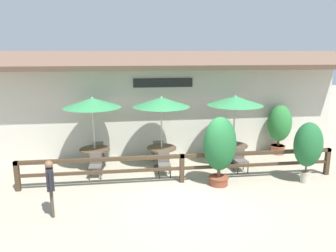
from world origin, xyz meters
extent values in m
plane|color=#9E937F|center=(0.00, 0.00, 0.00)|extent=(60.00, 60.00, 0.00)
cube|color=#BCB7A8|center=(0.00, 4.20, 1.80)|extent=(14.00, 0.40, 3.60)
cube|color=brown|center=(0.00, 3.65, 3.88)|extent=(14.28, 1.48, 0.70)
cube|color=black|center=(-0.26, 3.97, 3.00)|extent=(2.36, 0.04, 0.35)
cube|color=#3D2D1E|center=(0.00, 1.05, 0.89)|extent=(10.40, 0.14, 0.11)
cube|color=#3D2D1E|center=(0.00, 1.05, 0.47)|extent=(10.40, 0.10, 0.09)
cube|color=#3D2D1E|center=(-5.13, 1.05, 0.47)|extent=(0.14, 0.14, 0.95)
cube|color=#3D2D1E|center=(0.00, 1.05, 0.47)|extent=(0.14, 0.14, 0.95)
cube|color=#3D2D1E|center=(5.13, 1.05, 0.47)|extent=(0.14, 0.14, 0.95)
cylinder|color=#B7B2A8|center=(-2.92, 2.70, 1.17)|extent=(0.06, 0.06, 2.34)
cone|color=#33844C|center=(-2.92, 2.70, 2.46)|extent=(2.04, 2.04, 0.34)
sphere|color=#B2ADA3|center=(-2.92, 2.70, 2.62)|extent=(0.07, 0.07, 0.07)
cylinder|color=#4C3826|center=(-2.92, 2.70, 0.75)|extent=(1.08, 1.08, 0.05)
cylinder|color=#333333|center=(-2.92, 2.70, 0.36)|extent=(0.07, 0.07, 0.73)
cylinder|color=#333333|center=(-2.92, 2.70, 0.01)|extent=(0.59, 0.59, 0.03)
cube|color=#514C47|center=(-2.84, 1.81, 0.41)|extent=(0.43, 0.43, 0.05)
cube|color=#514C47|center=(-2.84, 2.00, 0.64)|extent=(0.40, 0.05, 0.40)
cylinder|color=#2D2D2D|center=(-3.04, 1.63, 0.19)|extent=(0.04, 0.04, 0.39)
cylinder|color=#2D2D2D|center=(-2.66, 1.62, 0.19)|extent=(0.04, 0.04, 0.39)
cylinder|color=#2D2D2D|center=(-3.03, 2.01, 0.19)|extent=(0.04, 0.04, 0.39)
cylinder|color=#2D2D2D|center=(-2.65, 2.00, 0.19)|extent=(0.04, 0.04, 0.39)
cube|color=#514C47|center=(-2.86, 3.59, 0.41)|extent=(0.45, 0.45, 0.05)
cube|color=#514C47|center=(-2.85, 3.40, 0.64)|extent=(0.40, 0.06, 0.40)
cylinder|color=#2D2D2D|center=(-2.68, 3.79, 0.19)|extent=(0.04, 0.04, 0.39)
cylinder|color=#2D2D2D|center=(-3.06, 3.77, 0.19)|extent=(0.04, 0.04, 0.39)
cylinder|color=#2D2D2D|center=(-2.66, 3.41, 0.19)|extent=(0.04, 0.04, 0.39)
cylinder|color=#2D2D2D|center=(-3.03, 3.39, 0.19)|extent=(0.04, 0.04, 0.39)
cylinder|color=#B7B2A8|center=(-0.49, 2.54, 1.17)|extent=(0.06, 0.06, 2.34)
cone|color=#33844C|center=(-0.49, 2.54, 2.46)|extent=(2.04, 2.04, 0.34)
sphere|color=#B2ADA3|center=(-0.49, 2.54, 2.62)|extent=(0.07, 0.07, 0.07)
cylinder|color=#4C3826|center=(-0.49, 2.54, 0.75)|extent=(1.08, 1.08, 0.05)
cylinder|color=#333333|center=(-0.49, 2.54, 0.36)|extent=(0.07, 0.07, 0.73)
cylinder|color=#333333|center=(-0.49, 2.54, 0.01)|extent=(0.59, 0.59, 0.03)
cube|color=#514C47|center=(-0.51, 1.65, 0.41)|extent=(0.43, 0.43, 0.05)
cube|color=#514C47|center=(-0.50, 1.84, 0.64)|extent=(0.40, 0.05, 0.40)
cylinder|color=#2D2D2D|center=(-0.70, 1.46, 0.19)|extent=(0.04, 0.04, 0.39)
cylinder|color=#2D2D2D|center=(-0.32, 1.45, 0.19)|extent=(0.04, 0.04, 0.39)
cylinder|color=#2D2D2D|center=(-0.69, 1.84, 0.19)|extent=(0.04, 0.04, 0.39)
cylinder|color=#2D2D2D|center=(-0.31, 1.83, 0.19)|extent=(0.04, 0.04, 0.39)
cube|color=#514C47|center=(-0.56, 3.43, 0.41)|extent=(0.45, 0.45, 0.05)
cube|color=#514C47|center=(-0.54, 3.25, 0.64)|extent=(0.40, 0.06, 0.40)
cylinder|color=#2D2D2D|center=(-0.38, 3.64, 0.19)|extent=(0.04, 0.04, 0.39)
cylinder|color=#2D2D2D|center=(-0.76, 3.61, 0.19)|extent=(0.04, 0.04, 0.39)
cylinder|color=#2D2D2D|center=(-0.35, 3.26, 0.19)|extent=(0.04, 0.04, 0.39)
cylinder|color=#2D2D2D|center=(-0.73, 3.23, 0.19)|extent=(0.04, 0.04, 0.39)
cylinder|color=#B7B2A8|center=(2.22, 2.50, 1.17)|extent=(0.06, 0.06, 2.34)
cone|color=#33844C|center=(2.22, 2.50, 2.46)|extent=(2.04, 2.04, 0.34)
sphere|color=#B2ADA3|center=(2.22, 2.50, 2.62)|extent=(0.07, 0.07, 0.07)
cylinder|color=#4C3826|center=(2.22, 2.50, 0.75)|extent=(1.08, 1.08, 0.05)
cylinder|color=#333333|center=(2.22, 2.50, 0.36)|extent=(0.07, 0.07, 0.73)
cylinder|color=#333333|center=(2.22, 2.50, 0.01)|extent=(0.59, 0.59, 0.03)
cube|color=#514C47|center=(2.25, 1.68, 0.41)|extent=(0.44, 0.44, 0.05)
cube|color=#514C47|center=(2.24, 1.87, 0.64)|extent=(0.40, 0.06, 0.40)
cylinder|color=#2D2D2D|center=(2.07, 1.48, 0.19)|extent=(0.04, 0.04, 0.39)
cylinder|color=#2D2D2D|center=(2.45, 1.51, 0.19)|extent=(0.04, 0.04, 0.39)
cylinder|color=#2D2D2D|center=(2.05, 1.86, 0.19)|extent=(0.04, 0.04, 0.39)
cylinder|color=#2D2D2D|center=(2.43, 1.89, 0.19)|extent=(0.04, 0.04, 0.39)
cube|color=#514C47|center=(2.30, 3.32, 0.41)|extent=(0.51, 0.51, 0.05)
cube|color=#514C47|center=(2.34, 3.13, 0.64)|extent=(0.40, 0.13, 0.40)
cylinder|color=#2D2D2D|center=(2.43, 3.55, 0.19)|extent=(0.04, 0.04, 0.39)
cylinder|color=#2D2D2D|center=(2.07, 3.46, 0.19)|extent=(0.04, 0.04, 0.39)
cylinder|color=#2D2D2D|center=(2.53, 3.18, 0.19)|extent=(0.04, 0.04, 0.39)
cylinder|color=#2D2D2D|center=(2.16, 3.09, 0.19)|extent=(0.04, 0.04, 0.39)
cylinder|color=#B7AD99|center=(4.00, 0.47, 0.18)|extent=(0.30, 0.30, 0.37)
cylinder|color=#B7AD99|center=(4.00, 0.47, 0.35)|extent=(0.32, 0.32, 0.04)
cylinder|color=brown|center=(4.00, 0.47, 0.58)|extent=(0.05, 0.05, 0.44)
ellipsoid|color=#1E5B2D|center=(4.00, 0.47, 1.29)|extent=(0.91, 0.82, 1.46)
cylinder|color=brown|center=(1.13, 0.67, 0.14)|extent=(0.60, 0.60, 0.28)
cylinder|color=brown|center=(1.13, 0.67, 0.26)|extent=(0.65, 0.65, 0.04)
cylinder|color=brown|center=(1.13, 0.67, 0.54)|extent=(0.11, 0.11, 0.52)
ellipsoid|color=#1E5B2D|center=(1.13, 0.67, 1.37)|extent=(1.04, 0.93, 1.73)
cylinder|color=#9E4C33|center=(4.55, 3.55, 0.18)|extent=(0.56, 0.56, 0.35)
cylinder|color=#9E4C33|center=(4.55, 3.55, 0.33)|extent=(0.60, 0.60, 0.04)
cylinder|color=brown|center=(4.55, 3.55, 0.58)|extent=(0.10, 0.10, 0.45)
ellipsoid|color=#287033|center=(4.55, 3.55, 1.31)|extent=(0.99, 0.89, 1.50)
cylinder|color=#42382D|center=(-3.73, -0.82, 0.38)|extent=(0.08, 0.08, 0.77)
cylinder|color=#42382D|center=(-3.76, -0.68, 0.38)|extent=(0.08, 0.08, 0.77)
cube|color=black|center=(-3.74, -0.75, 1.04)|extent=(0.27, 0.45, 0.54)
cylinder|color=black|center=(-3.69, -0.98, 1.04)|extent=(0.07, 0.07, 0.51)
cylinder|color=black|center=(-3.80, -0.52, 1.04)|extent=(0.07, 0.07, 0.51)
sphere|color=brown|center=(-3.74, -0.75, 1.42)|extent=(0.21, 0.21, 0.21)
camera|label=1|loc=(-1.81, -8.92, 4.20)|focal=35.00mm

